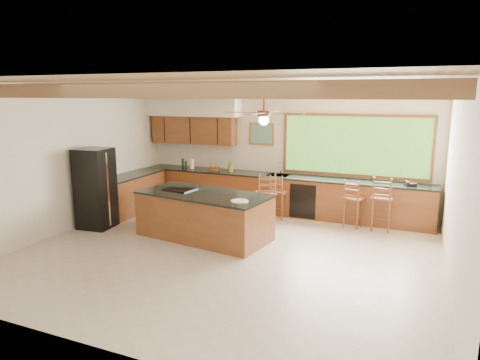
% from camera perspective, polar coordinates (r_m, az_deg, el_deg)
% --- Properties ---
extents(ground, '(7.20, 7.20, 0.00)m').
position_cam_1_polar(ground, '(7.83, -1.76, -9.65)').
color(ground, beige).
rests_on(ground, ground).
extents(room_shell, '(7.27, 6.54, 3.02)m').
position_cam_1_polar(room_shell, '(7.99, -0.98, 7.11)').
color(room_shell, beige).
rests_on(room_shell, ground).
extents(counter_run, '(7.12, 3.10, 1.22)m').
position_cam_1_polar(counter_run, '(10.22, 0.00, -1.89)').
color(counter_run, brown).
rests_on(counter_run, ground).
extents(island, '(2.74, 1.57, 0.93)m').
position_cam_1_polar(island, '(8.52, -4.81, -4.69)').
color(island, brown).
rests_on(island, ground).
extents(refrigerator, '(0.72, 0.71, 1.70)m').
position_cam_1_polar(refrigerator, '(9.55, -18.71, -1.06)').
color(refrigerator, black).
rests_on(refrigerator, ground).
extents(bar_stool_a, '(0.56, 0.57, 1.19)m').
position_cam_1_polar(bar_stool_a, '(9.12, 3.37, -1.99)').
color(bar_stool_a, brown).
rests_on(bar_stool_a, ground).
extents(bar_stool_b, '(0.40, 0.40, 1.04)m').
position_cam_1_polar(bar_stool_b, '(9.73, 5.09, -1.70)').
color(bar_stool_b, brown).
rests_on(bar_stool_b, ground).
extents(bar_stool_c, '(0.45, 0.45, 1.05)m').
position_cam_1_polar(bar_stool_c, '(9.36, 14.90, -2.52)').
color(bar_stool_c, brown).
rests_on(bar_stool_c, ground).
extents(bar_stool_d, '(0.42, 0.42, 1.16)m').
position_cam_1_polar(bar_stool_d, '(9.28, 18.42, -2.44)').
color(bar_stool_d, brown).
rests_on(bar_stool_d, ground).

